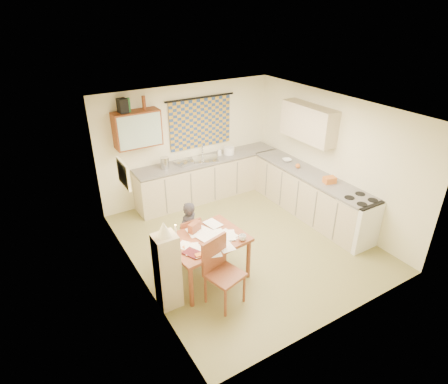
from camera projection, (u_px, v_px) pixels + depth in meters
floor at (245, 242)px, 6.98m from camera, size 4.00×4.50×0.02m
ceiling at (249, 108)px, 5.82m from camera, size 4.00×4.50×0.02m
wall_back at (188, 143)px, 8.12m from camera, size 4.00×0.02×2.50m
wall_front at (348, 248)px, 4.68m from camera, size 4.00×0.02×2.50m
wall_left at (133, 212)px, 5.48m from camera, size 0.02×4.50×2.50m
wall_right at (331, 158)px, 7.33m from camera, size 0.02×4.50×2.50m
window_blind at (201, 123)px, 8.04m from camera, size 1.45×0.03×1.05m
curtain_rod at (200, 98)px, 7.77m from camera, size 1.60×0.04×0.04m
wall_cabinet at (137, 129)px, 7.20m from camera, size 0.90×0.34×0.70m
wall_cabinet_glass at (140, 131)px, 7.07m from camera, size 0.84×0.02×0.64m
upper_cabinet_right at (308, 123)px, 7.38m from camera, size 0.34×1.30×0.70m
framed_print at (124, 174)px, 5.59m from camera, size 0.04×0.50×0.40m
print_canvas at (125, 173)px, 5.60m from camera, size 0.01×0.42×0.32m
counter_back at (208, 178)px, 8.39m from camera, size 3.30×0.62×0.92m
counter_right at (308, 194)px, 7.70m from camera, size 0.62×2.95×0.92m
stove at (357, 222)px, 6.73m from camera, size 0.59×0.59×0.92m
sink at (206, 161)px, 8.17m from camera, size 0.66×0.60×0.10m
tap at (202, 150)px, 8.23m from camera, size 0.03×0.03×0.28m
dish_rack at (184, 163)px, 7.90m from camera, size 0.42×0.38×0.06m
kettle at (165, 163)px, 7.66m from camera, size 0.19×0.19×0.24m
mixing_bowl at (229, 151)px, 8.39m from camera, size 0.29×0.29×0.16m
soap_bottle at (219, 151)px, 8.33m from camera, size 0.13×0.13×0.17m
bowl at (287, 160)px, 8.04m from camera, size 0.31×0.31×0.05m
orange_bag at (330, 180)px, 7.07m from camera, size 0.25×0.21×0.12m
fruit_orange at (298, 166)px, 7.70m from camera, size 0.10×0.10×0.10m
speaker at (123, 106)px, 6.87m from camera, size 0.17×0.21×0.26m
bottle_green at (129, 105)px, 6.93m from camera, size 0.08×0.08×0.26m
bottle_brown at (144, 103)px, 7.06m from camera, size 0.08×0.08×0.26m
dining_table at (206, 258)px, 5.92m from camera, size 1.29×1.03×0.75m
chair_far at (188, 245)px, 6.42m from camera, size 0.40×0.40×0.83m
chair_near at (224, 284)px, 5.46m from camera, size 0.58×0.58×1.04m
person at (188, 232)px, 6.26m from camera, size 0.60×0.56×1.11m
shelf_stand at (167, 271)px, 5.29m from camera, size 0.32×0.30×1.20m
lampshade at (164, 229)px, 4.96m from camera, size 0.20×0.20×0.22m
letter_rack at (195, 227)px, 5.89m from camera, size 0.24×0.18×0.16m
mug at (243, 238)px, 5.69m from camera, size 0.18×0.18×0.09m
magazine at (188, 256)px, 5.33m from camera, size 0.38×0.39×0.02m
book at (187, 250)px, 5.46m from camera, size 0.27×0.31×0.02m
orange_box at (199, 255)px, 5.34m from camera, size 0.13×0.09×0.04m
eyeglasses at (225, 244)px, 5.59m from camera, size 0.14×0.07×0.02m
candle_holder at (175, 244)px, 5.45m from camera, size 0.07×0.07×0.18m
candle at (176, 232)px, 5.39m from camera, size 0.03×0.03×0.22m
candle_flame at (175, 225)px, 5.32m from camera, size 0.02×0.02×0.02m
papers at (210, 238)px, 5.73m from camera, size 0.99×0.99×0.02m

